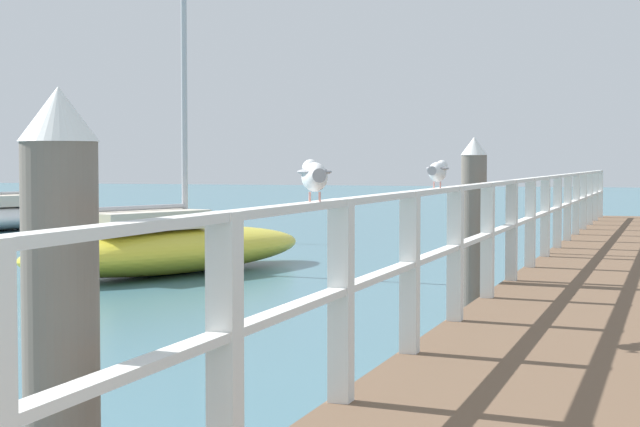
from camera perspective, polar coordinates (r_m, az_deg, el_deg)
The scene contains 7 objects.
pier_deck at distance 13.60m, azimuth 16.31°, elevation -4.04°, with size 2.62×26.97×0.53m, color brown.
pier_railing at distance 13.62m, azimuth 11.17°, elevation 0.05°, with size 0.12×25.49×1.12m.
dock_piling_near at distance 4.05m, azimuth -13.64°, elevation -8.41°, with size 0.29×0.29×2.13m.
dock_piling_far at distance 11.87m, azimuth 8.21°, elevation -1.02°, with size 0.29×0.29×2.13m.
seagull_foreground at distance 5.41m, azimuth -0.31°, elevation 2.06°, with size 0.25×0.45×0.21m.
seagull_background at distance 8.23m, azimuth 6.31°, elevation 2.29°, with size 0.18×0.48×0.21m.
boat_0 at distance 17.92m, azimuth -8.02°, elevation -1.73°, with size 3.93×6.36×8.46m.
Camera 1 is at (0.51, -0.01, 1.85)m, focal length 59.91 mm.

